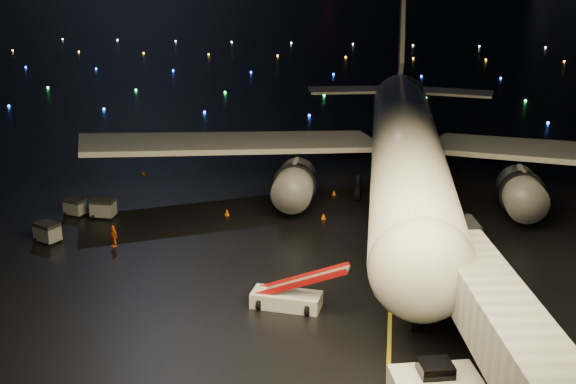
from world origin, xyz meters
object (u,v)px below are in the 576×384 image
object	(u,v)px
airliner	(407,105)
crew_c	(114,236)
baggage_cart_1	(75,207)
belt_loader	(286,284)
baggage_cart_2	(103,208)
baggage_cart_0	(47,232)
pushback_tug	(435,381)

from	to	relation	value
airliner	crew_c	size ratio (longest dim) A/B	34.26
baggage_cart_1	belt_loader	bearing A→B (deg)	-17.37
baggage_cart_1	baggage_cart_2	bearing A→B (deg)	12.71
baggage_cart_0	baggage_cart_1	distance (m)	6.42
pushback_tug	belt_loader	xyz separation A→B (m)	(-9.28, 9.26, 0.55)
airliner	baggage_cart_1	size ratio (longest dim) A/B	34.71
belt_loader	baggage_cart_0	distance (m)	22.66
pushback_tug	airliner	bearing A→B (deg)	77.59
baggage_cart_1	baggage_cart_2	xyz separation A→B (m)	(2.74, -0.22, 0.09)
baggage_cart_1	baggage_cart_0	bearing A→B (deg)	-68.61
pushback_tug	belt_loader	size ratio (longest dim) A/B	0.68
crew_c	baggage_cart_1	distance (m)	8.97
belt_loader	baggage_cart_0	bearing A→B (deg)	164.03
pushback_tug	baggage_cart_1	xyz separation A→B (m)	(-30.75, 24.11, -0.32)
pushback_tug	baggage_cart_2	size ratio (longest dim) A/B	2.27
pushback_tug	crew_c	bearing A→B (deg)	129.49
crew_c	belt_loader	bearing A→B (deg)	13.36
pushback_tug	crew_c	xyz separation A→B (m)	(-24.58, 17.60, -0.18)
crew_c	baggage_cart_2	world-z (taller)	crew_c
airliner	crew_c	world-z (taller)	airliner
crew_c	baggage_cart_1	xyz separation A→B (m)	(-6.17, 6.51, -0.15)
airliner	crew_c	xyz separation A→B (m)	(-23.08, -16.84, -7.96)
baggage_cart_2	baggage_cart_1	bearing A→B (deg)	174.79
pushback_tug	baggage_cart_0	bearing A→B (deg)	134.78
crew_c	baggage_cart_2	size ratio (longest dim) A/B	0.91
airliner	pushback_tug	bearing A→B (deg)	-88.90
crew_c	baggage_cart_1	world-z (taller)	crew_c
belt_loader	baggage_cart_1	world-z (taller)	belt_loader
belt_loader	baggage_cart_1	size ratio (longest dim) A/B	3.76
baggage_cart_0	baggage_cart_2	xyz separation A→B (m)	(2.29, 6.18, 0.03)
baggage_cart_0	airliner	bearing A→B (deg)	55.14
belt_loader	crew_c	world-z (taller)	belt_loader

